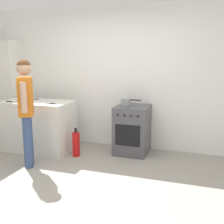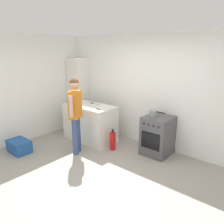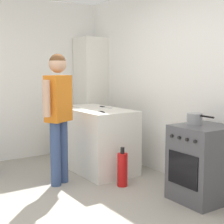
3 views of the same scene
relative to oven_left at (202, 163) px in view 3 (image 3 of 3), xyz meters
The scene contains 12 objects.
ground_plane 1.67m from the oven_left, 102.51° to the right, with size 8.00×8.00×0.00m, color gray.
back_wall 1.01m from the oven_left, 133.25° to the left, with size 6.00×0.10×2.60m, color white.
side_wall_left 3.29m from the oven_left, 158.23° to the right, with size 0.10×3.10×2.60m, color white.
counter_unit 1.74m from the oven_left, 167.47° to the right, with size 1.30×0.70×0.90m, color silver.
oven_left is the anchor object (origin of this frame).
pot 0.50m from the oven_left, behind, with size 0.36×0.18×0.13m.
knife_paring 1.48m from the oven_left, 158.47° to the right, with size 0.21×0.06×0.01m.
knife_chef 2.17m from the oven_left, 164.82° to the right, with size 0.31×0.05×0.01m.
knife_carving 1.79m from the oven_left, behind, with size 0.33×0.04×0.01m.
person 1.86m from the oven_left, 141.55° to the right, with size 0.34×0.51×1.66m.
fire_extinguisher 1.01m from the oven_left, 151.22° to the right, with size 0.13×0.13×0.50m.
larder_cabinet 2.71m from the oven_left, behind, with size 0.48×0.44×2.00m, color silver.
Camera 3 is at (2.90, -1.32, 1.47)m, focal length 55.00 mm.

